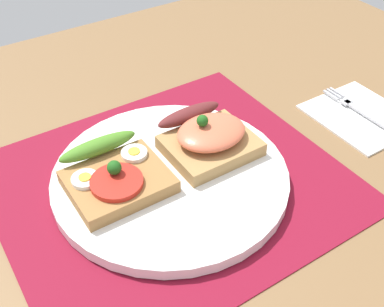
% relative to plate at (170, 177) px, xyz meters
% --- Properties ---
extents(ground_plane, '(1.20, 0.90, 0.03)m').
position_rel_plate_xyz_m(ground_plane, '(0.00, 0.00, -0.03)').
color(ground_plane, brown).
extents(placemat, '(0.39, 0.35, 0.00)m').
position_rel_plate_xyz_m(placemat, '(0.00, 0.00, -0.01)').
color(placemat, maroon).
rests_on(placemat, ground_plane).
extents(plate, '(0.27, 0.27, 0.01)m').
position_rel_plate_xyz_m(plate, '(0.00, 0.00, 0.00)').
color(plate, white).
rests_on(plate, placemat).
extents(sandwich_egg_tomato, '(0.11, 0.10, 0.04)m').
position_rel_plate_xyz_m(sandwich_egg_tomato, '(-0.06, 0.02, 0.02)').
color(sandwich_egg_tomato, '#9F703D').
rests_on(sandwich_egg_tomato, plate).
extents(sandwich_salmon, '(0.10, 0.10, 0.05)m').
position_rel_plate_xyz_m(sandwich_salmon, '(0.06, 0.01, 0.03)').
color(sandwich_salmon, '#AA804B').
rests_on(sandwich_salmon, plate).
extents(napkin, '(0.12, 0.13, 0.01)m').
position_rel_plate_xyz_m(napkin, '(0.29, -0.03, -0.01)').
color(napkin, white).
rests_on(napkin, ground_plane).
extents(fork, '(0.02, 0.14, 0.00)m').
position_rel_plate_xyz_m(fork, '(0.29, -0.03, -0.00)').
color(fork, '#B7B7BC').
rests_on(fork, napkin).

